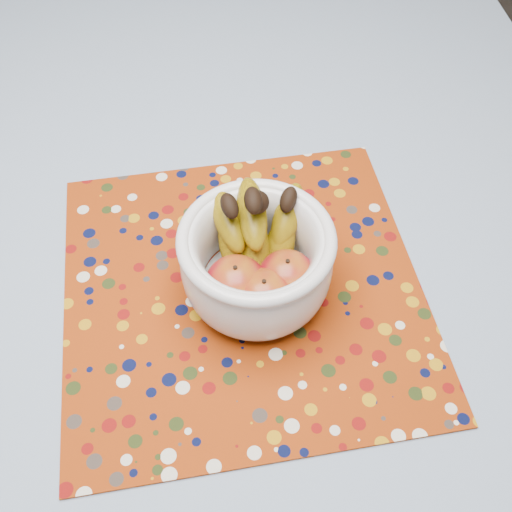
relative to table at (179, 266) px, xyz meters
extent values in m
plane|color=#2D2826|center=(0.00, 0.00, -0.67)|extent=(4.00, 4.00, 0.00)
cube|color=brown|center=(0.00, 0.00, 0.06)|extent=(1.20, 1.20, 0.04)
cylinder|color=brown|center=(0.53, 0.53, -0.32)|extent=(0.06, 0.06, 0.71)
cylinder|color=brown|center=(0.61, -0.08, -0.43)|extent=(0.04, 0.04, 0.49)
cylinder|color=brown|center=(0.72, 0.28, -0.43)|extent=(0.04, 0.04, 0.49)
cube|color=slate|center=(0.00, 0.00, 0.08)|extent=(1.32, 1.32, 0.01)
cube|color=maroon|center=(0.09, -0.11, 0.09)|extent=(0.48, 0.48, 0.00)
cylinder|color=silver|center=(0.11, -0.12, 0.10)|extent=(0.09, 0.09, 0.01)
cylinder|color=silver|center=(0.11, -0.12, 0.11)|extent=(0.14, 0.14, 0.01)
torus|color=silver|center=(0.11, -0.12, 0.20)|extent=(0.19, 0.19, 0.02)
ellipsoid|color=maroon|center=(0.08, -0.14, 0.14)|extent=(0.08, 0.08, 0.07)
ellipsoid|color=maroon|center=(0.14, -0.14, 0.14)|extent=(0.07, 0.07, 0.06)
ellipsoid|color=maroon|center=(0.11, -0.16, 0.14)|extent=(0.07, 0.07, 0.07)
sphere|color=black|center=(0.11, -0.08, 0.21)|extent=(0.03, 0.03, 0.03)
camera|label=1|loc=(0.06, -0.54, 0.73)|focal=42.00mm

